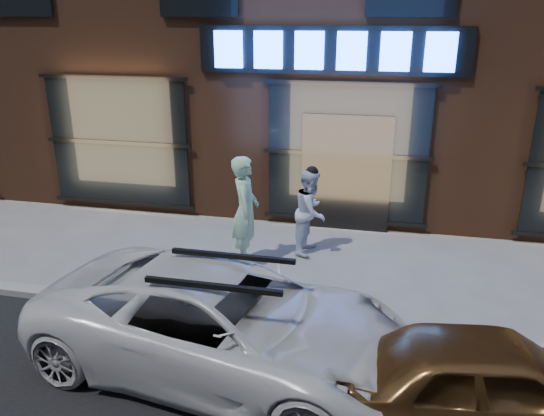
{
  "coord_description": "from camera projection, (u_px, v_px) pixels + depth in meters",
  "views": [
    {
      "loc": [
        0.74,
        -6.52,
        4.22
      ],
      "look_at": [
        -1.03,
        1.6,
        1.2
      ],
      "focal_mm": 35.0,
      "sensor_mm": 36.0,
      "label": 1
    }
  ],
  "objects": [
    {
      "name": "man_cap",
      "position": [
        311.0,
        212.0,
        9.82
      ],
      "size": [
        0.71,
        0.86,
        1.61
      ],
      "primitive_type": "imported",
      "rotation": [
        0.0,
        0.0,
        1.43
      ],
      "color": "silver",
      "rests_on": "ground"
    },
    {
      "name": "man_bowtie",
      "position": [
        245.0,
        211.0,
        9.31
      ],
      "size": [
        0.62,
        0.81,
        1.98
      ],
      "primitive_type": "imported",
      "rotation": [
        0.0,
        0.0,
        1.79
      ],
      "color": "#C1FEE4",
      "rests_on": "ground"
    },
    {
      "name": "curb",
      "position": [
        319.0,
        326.0,
        7.55
      ],
      "size": [
        60.0,
        0.25,
        0.12
      ],
      "primitive_type": "cube",
      "color": "gray",
      "rests_on": "ground"
    },
    {
      "name": "white_suv",
      "position": [
        225.0,
        323.0,
        6.5
      ],
      "size": [
        5.11,
        2.93,
        1.34
      ],
      "primitive_type": "imported",
      "rotation": [
        0.0,
        0.0,
        1.42
      ],
      "color": "silver",
      "rests_on": "ground"
    },
    {
      "name": "ground",
      "position": [
        318.0,
        329.0,
        7.57
      ],
      "size": [
        90.0,
        90.0,
        0.0
      ],
      "primitive_type": "plane",
      "color": "slate",
      "rests_on": "ground"
    },
    {
      "name": "gold_sedan",
      "position": [
        494.0,
        383.0,
        5.57
      ],
      "size": [
        3.57,
        1.87,
        1.16
      ],
      "primitive_type": "imported",
      "rotation": [
        0.0,
        0.0,
        1.72
      ],
      "color": "brown",
      "rests_on": "ground"
    }
  ]
}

